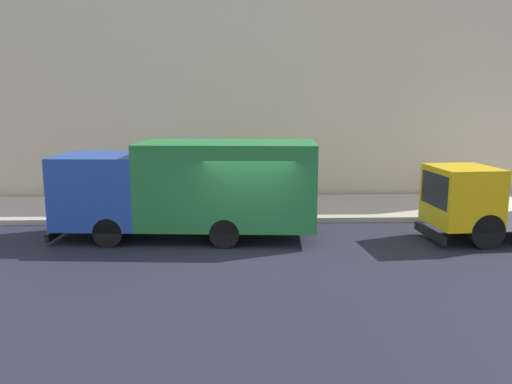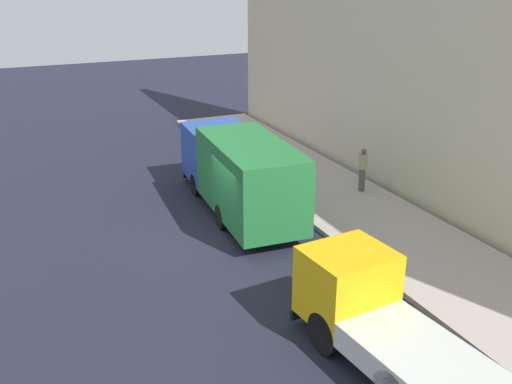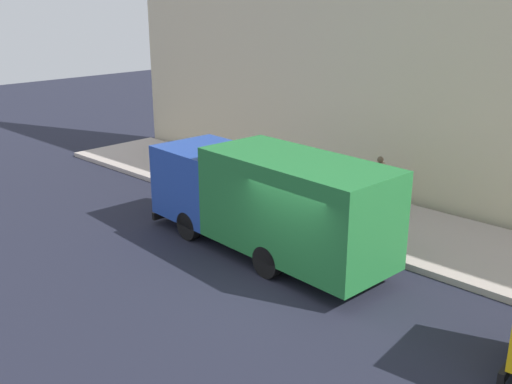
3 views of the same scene
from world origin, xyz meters
name	(u,v)px [view 3 (image 3 of 3)]	position (x,y,z in m)	size (l,w,h in m)	color
ground	(283,288)	(0.00, 0.00, 0.00)	(80.00, 80.00, 0.00)	#1F2130
sidewalk	(394,228)	(5.10, 0.00, 0.09)	(4.20, 30.00, 0.18)	#B3A69E
building_facade	(452,39)	(7.70, 0.00, 5.54)	(0.50, 30.00, 11.08)	beige
large_utility_truck	(267,198)	(1.29, 1.74, 1.59)	(2.81, 7.88, 2.91)	#2345A5
pedestrian_walking	(379,180)	(6.27, 1.34, 1.08)	(0.44, 0.44, 1.70)	#51564A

